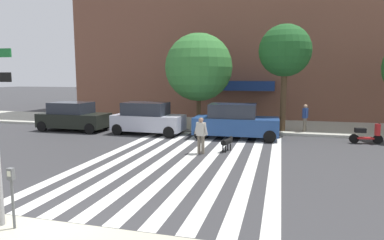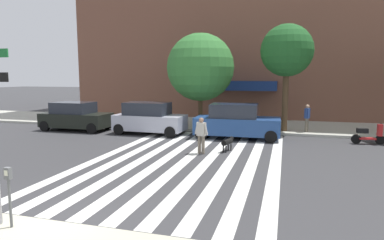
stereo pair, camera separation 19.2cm
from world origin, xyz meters
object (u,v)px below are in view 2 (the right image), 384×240
parking_meter_curbside (9,189)px  parked_car_third_in_line (236,122)px  parked_car_behind_first (149,119)px  street_tree_middle (287,51)px  parked_car_near_curb (76,117)px  dog_on_leash (228,142)px  pedestrian_bystander (307,116)px  street_tree_nearest (200,67)px  pedestrian_dog_walker (201,133)px  parked_scooter (368,135)px

parking_meter_curbside → parked_car_third_in_line: size_ratio=0.29×
parked_car_behind_first → street_tree_middle: street_tree_middle is taller
parked_car_near_curb → dog_on_leash: size_ratio=4.05×
dog_on_leash → pedestrian_bystander: 6.98m
pedestrian_bystander → parked_car_third_in_line: bearing=-147.6°
street_tree_nearest → street_tree_middle: (5.34, -0.26, 0.91)m
parking_meter_curbside → pedestrian_bystander: size_ratio=0.83×
parked_car_behind_first → street_tree_middle: (7.84, 2.40, 4.00)m
parked_car_near_curb → street_tree_nearest: bearing=19.3°
parked_car_near_curb → parked_car_third_in_line: (10.37, -0.00, 0.05)m
pedestrian_dog_walker → parked_car_behind_first: bearing=135.7°
parked_car_behind_first → pedestrian_dog_walker: parked_car_behind_first is taller
parking_meter_curbside → dog_on_leash: bearing=71.0°
street_tree_nearest → parked_car_behind_first: bearing=-133.2°
parking_meter_curbside → parked_scooter: (9.91, 12.97, -0.55)m
parked_car_behind_first → dog_on_leash: (5.36, -3.36, -0.49)m
parked_scooter → dog_on_leash: size_ratio=1.51×
street_tree_nearest → street_tree_middle: 5.42m
dog_on_leash → parked_scooter: bearing=28.2°
pedestrian_dog_walker → pedestrian_bystander: 8.23m
parked_car_third_in_line → street_tree_nearest: bearing=136.0°
pedestrian_bystander → parked_car_behind_first: bearing=-164.9°
parking_meter_curbside → parked_scooter: 16.33m
parked_car_near_curb → dog_on_leash: bearing=-17.8°
parked_car_near_curb → pedestrian_bystander: size_ratio=2.67×
parked_car_third_in_line → street_tree_nearest: street_tree_nearest is taller
parking_meter_curbside → parked_car_near_curb: parked_car_near_curb is taller
pedestrian_dog_walker → pedestrian_bystander: (4.85, 6.64, 0.15)m
parked_car_behind_first → pedestrian_bystander: 9.47m
parked_car_near_curb → dog_on_leash: parked_car_near_curb is taller
parked_car_behind_first → parked_scooter: parked_car_behind_first is taller
parking_meter_curbside → street_tree_middle: bearing=69.3°
parked_scooter → pedestrian_bystander: 3.70m
pedestrian_dog_walker → parked_car_near_curb: bearing=156.0°
parked_car_behind_first → parked_car_third_in_line: size_ratio=0.90×
parked_scooter → street_tree_nearest: size_ratio=0.27×
parked_scooter → dog_on_leash: (-6.67, -3.58, -0.03)m
street_tree_nearest → parked_scooter: bearing=-14.4°
parked_car_near_curb → parked_car_behind_first: (5.11, 0.00, 0.05)m
street_tree_nearest → pedestrian_dog_walker: street_tree_nearest is taller
pedestrian_dog_walker → parked_car_third_in_line: bearing=76.9°
parking_meter_curbside → parked_scooter: size_ratio=0.83×
parking_meter_curbside → street_tree_nearest: bearing=88.6°
street_tree_nearest → dog_on_leash: 7.57m
parked_car_behind_first → street_tree_middle: size_ratio=0.67×
street_tree_nearest → pedestrian_bystander: bearing=-1.7°
parked_car_third_in_line → dog_on_leash: 3.40m
dog_on_leash → pedestrian_bystander: size_ratio=0.66×
parked_car_near_curb → street_tree_nearest: size_ratio=0.72×
parked_car_behind_first → dog_on_leash: bearing=-32.1°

